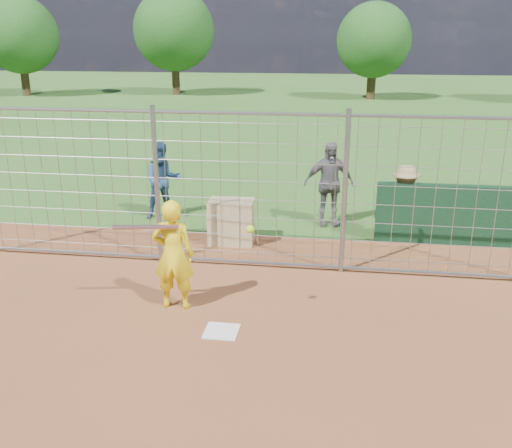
% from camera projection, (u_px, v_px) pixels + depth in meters
% --- Properties ---
extents(ground, '(100.00, 100.00, 0.00)m').
position_uv_depth(ground, '(225.00, 325.00, 7.51)').
color(ground, '#2D591E').
rests_on(ground, ground).
extents(home_plate, '(0.43, 0.43, 0.02)m').
position_uv_depth(home_plate, '(221.00, 331.00, 7.32)').
color(home_plate, silver).
rests_on(home_plate, ground).
extents(dugout_wall, '(2.60, 0.20, 1.10)m').
position_uv_depth(dugout_wall, '(449.00, 215.00, 10.23)').
color(dugout_wall, '#11381E').
rests_on(dugout_wall, ground).
extents(batter, '(0.58, 0.39, 1.56)m').
position_uv_depth(batter, '(173.00, 255.00, 7.75)').
color(batter, yellow).
rests_on(batter, ground).
extents(bystander_a, '(0.95, 0.88, 1.58)m').
position_uv_depth(bystander_a, '(163.00, 181.00, 11.65)').
color(bystander_a, navy).
rests_on(bystander_a, ground).
extents(bystander_b, '(1.05, 0.61, 1.69)m').
position_uv_depth(bystander_b, '(329.00, 184.00, 11.18)').
color(bystander_b, '#57585C').
rests_on(bystander_b, ground).
extents(bystander_c, '(0.94, 0.58, 1.41)m').
position_uv_depth(bystander_c, '(404.00, 203.00, 10.41)').
color(bystander_c, olive).
rests_on(bystander_c, ground).
extents(equipment_bin, '(0.83, 0.59, 0.80)m').
position_uv_depth(equipment_bin, '(231.00, 222.00, 10.34)').
color(equipment_bin, tan).
rests_on(equipment_bin, ground).
extents(equipment_in_play, '(1.88, 0.22, 0.15)m').
position_uv_depth(equipment_in_play, '(170.00, 228.00, 7.41)').
color(equipment_in_play, silver).
rests_on(equipment_in_play, ground).
extents(backstop_fence, '(9.08, 0.08, 2.60)m').
position_uv_depth(backstop_fence, '(248.00, 193.00, 8.98)').
color(backstop_fence, gray).
rests_on(backstop_fence, ground).
extents(tree_line, '(44.66, 6.72, 6.48)m').
position_uv_depth(tree_line, '(377.00, 32.00, 32.27)').
color(tree_line, '#3F2B19').
rests_on(tree_line, ground).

